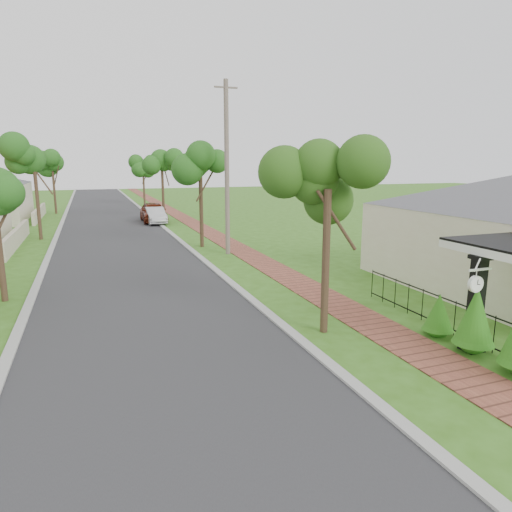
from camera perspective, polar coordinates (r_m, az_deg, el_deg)
ground at (r=11.52m, az=4.91°, el=-12.88°), size 160.00×160.00×0.00m
road at (r=29.90m, az=-16.98°, el=1.89°), size 7.00×120.00×0.02m
kerb_right at (r=30.30m, az=-10.08°, el=2.34°), size 0.30×120.00×0.10m
kerb_left at (r=29.94m, az=-23.96°, el=1.41°), size 0.30×120.00×0.10m
sidewalk at (r=30.85m, az=-5.32°, el=2.63°), size 1.50×120.00×0.03m
porch_post at (r=12.92m, az=25.73°, el=-5.97°), size 0.48×0.48×2.52m
picket_fence at (r=14.00m, az=23.60°, el=-7.01°), size 0.03×8.02×1.00m
street_trees at (r=36.36m, az=-17.86°, el=10.66°), size 10.70×37.65×5.89m
hedge_row at (r=12.43m, az=27.91°, el=-8.20°), size 0.90×4.29×1.97m
parked_car_red at (r=38.39m, az=-12.72°, el=5.36°), size 1.96×4.75×1.61m
parked_car_white at (r=37.33m, az=-12.49°, el=4.96°), size 1.41×3.93×1.29m
near_tree at (r=12.57m, az=9.01°, el=8.58°), size 2.02×2.02×5.20m
utility_pole at (r=23.92m, az=-3.66°, el=10.87°), size 1.20×0.24×8.85m
station_clock at (r=12.10m, az=25.79°, el=-3.04°), size 0.68×0.13×0.58m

